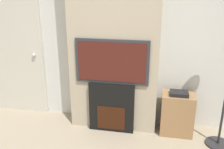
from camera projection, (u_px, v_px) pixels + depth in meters
name	position (u px, v px, depth m)	size (l,w,h in m)	color
wall_back	(117.00, 33.00, 3.59)	(6.00, 0.06, 2.70)	silver
chimney_breast	(114.00, 36.00, 3.40)	(1.24, 0.35, 2.70)	tan
fireplace	(112.00, 107.00, 3.57)	(0.64, 0.15, 0.73)	black
television	(112.00, 62.00, 3.34)	(1.00, 0.07, 0.61)	#2D2D33
media_stand	(177.00, 113.00, 3.51)	(0.44, 0.34, 0.65)	#997047
entry_door	(17.00, 51.00, 3.94)	(0.88, 0.09, 2.06)	beige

